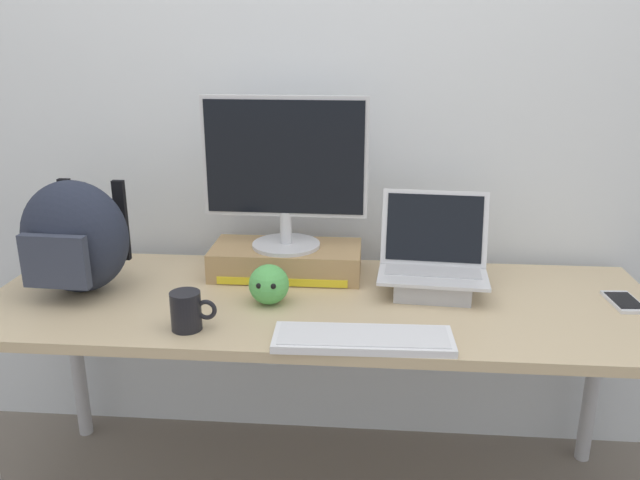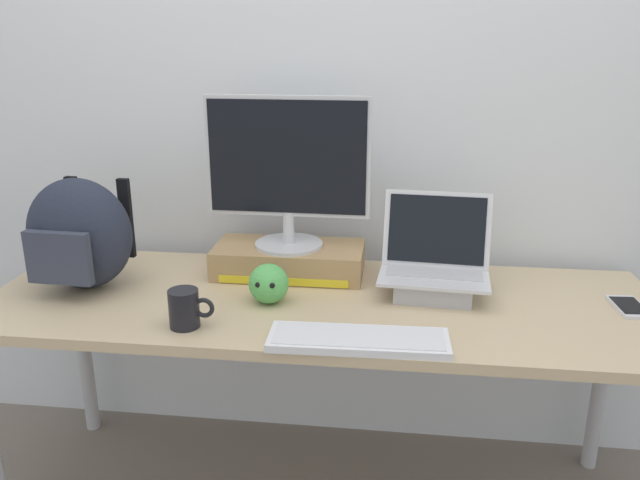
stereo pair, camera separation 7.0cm
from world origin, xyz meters
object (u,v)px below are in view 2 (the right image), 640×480
(messenger_backpack, at_px, (80,234))
(toner_box_yellow, at_px, (289,260))
(external_keyboard, at_px, (358,340))
(plush_toy, at_px, (269,284))
(coffee_mug, at_px, (185,309))
(cell_phone, at_px, (629,307))
(open_laptop, at_px, (434,274))
(desktop_monitor, at_px, (288,170))

(messenger_backpack, bearing_deg, toner_box_yellow, 20.26)
(external_keyboard, height_order, plush_toy, plush_toy)
(toner_box_yellow, height_order, coffee_mug, coffee_mug)
(coffee_mug, relative_size, plush_toy, 1.06)
(messenger_backpack, height_order, cell_phone, messenger_backpack)
(plush_toy, bearing_deg, cell_phone, 4.48)
(messenger_backpack, distance_m, plush_toy, 0.60)
(open_laptop, bearing_deg, plush_toy, -160.32)
(open_laptop, height_order, messenger_backpack, messenger_backpack)
(external_keyboard, bearing_deg, desktop_monitor, 117.33)
(external_keyboard, bearing_deg, messenger_backpack, 160.59)
(toner_box_yellow, relative_size, coffee_mug, 3.89)
(open_laptop, bearing_deg, toner_box_yellow, 171.14)
(external_keyboard, relative_size, messenger_backpack, 1.34)
(toner_box_yellow, height_order, external_keyboard, toner_box_yellow)
(external_keyboard, distance_m, plush_toy, 0.36)
(toner_box_yellow, bearing_deg, cell_phone, -8.93)
(desktop_monitor, xyz_separation_m, open_laptop, (0.46, -0.10, -0.28))
(toner_box_yellow, height_order, messenger_backpack, messenger_backpack)
(external_keyboard, distance_m, coffee_mug, 0.46)
(coffee_mug, relative_size, cell_phone, 0.79)
(external_keyboard, xyz_separation_m, messenger_backpack, (-0.86, 0.28, 0.16))
(toner_box_yellow, bearing_deg, coffee_mug, -115.83)
(toner_box_yellow, bearing_deg, open_laptop, -13.06)
(open_laptop, xyz_separation_m, cell_phone, (0.55, -0.05, -0.05))
(desktop_monitor, distance_m, plush_toy, 0.37)
(external_keyboard, distance_m, messenger_backpack, 0.91)
(toner_box_yellow, bearing_deg, plush_toy, -94.47)
(open_laptop, xyz_separation_m, messenger_backpack, (-1.06, -0.08, 0.11))
(toner_box_yellow, distance_m, coffee_mug, 0.47)
(desktop_monitor, relative_size, open_laptop, 1.53)
(coffee_mug, bearing_deg, plush_toy, 44.92)
(desktop_monitor, bearing_deg, messenger_backpack, -161.85)
(messenger_backpack, bearing_deg, cell_phone, 4.00)
(plush_toy, bearing_deg, toner_box_yellow, 85.53)
(coffee_mug, bearing_deg, toner_box_yellow, 64.17)
(messenger_backpack, bearing_deg, desktop_monitor, 20.16)
(desktop_monitor, height_order, messenger_backpack, desktop_monitor)
(open_laptop, relative_size, external_keyboard, 0.74)
(desktop_monitor, distance_m, external_keyboard, 0.62)
(open_laptop, xyz_separation_m, plush_toy, (-0.47, -0.13, -0.00))
(external_keyboard, relative_size, coffee_mug, 3.72)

